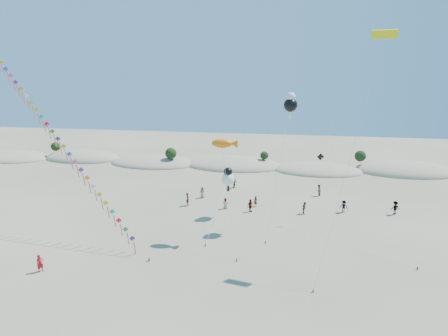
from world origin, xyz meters
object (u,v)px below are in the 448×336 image
kite_train (59,141)px  flyer_foreground (40,263)px  fish_kite (225,144)px  parafoil_kite (383,39)px

kite_train → flyer_foreground: size_ratio=13.40×
fish_kite → parafoil_kite: (15.03, -1.68, 10.68)m
kite_train → parafoil_kite: 35.78m
parafoil_kite → flyer_foreground: bearing=-163.7°
kite_train → fish_kite: bearing=3.3°
kite_train → parafoil_kite: parafoil_kite is taller
flyer_foreground → kite_train: bearing=48.9°
parafoil_kite → fish_kite: bearing=173.6°
flyer_foreground → parafoil_kite: bearing=-40.7°
kite_train → flyer_foreground: bearing=-74.1°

